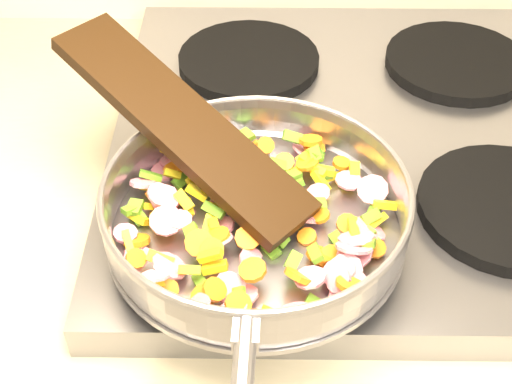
{
  "coord_description": "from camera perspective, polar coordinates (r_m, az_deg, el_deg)",
  "views": [
    {
      "loc": [
        -0.82,
        0.98,
        1.47
      ],
      "look_at": [
        -0.83,
        1.48,
        1.01
      ],
      "focal_mm": 50.0,
      "sensor_mm": 36.0,
      "label": 1
    }
  ],
  "objects": [
    {
      "name": "cooktop",
      "position": [
        0.89,
        8.34,
        3.9
      ],
      "size": [
        0.6,
        0.6,
        0.04
      ],
      "primitive_type": "cube",
      "color": "#939399",
      "rests_on": "counter_top"
    },
    {
      "name": "grate_fl",
      "position": [
        0.76,
        -1.01,
        -1.02
      ],
      "size": [
        0.19,
        0.19,
        0.02
      ],
      "primitive_type": "cylinder",
      "color": "black",
      "rests_on": "cooktop"
    },
    {
      "name": "grate_fr",
      "position": [
        0.8,
        19.49,
        -1.14
      ],
      "size": [
        0.19,
        0.19,
        0.02
      ],
      "primitive_type": "cylinder",
      "color": "black",
      "rests_on": "cooktop"
    },
    {
      "name": "grate_bl",
      "position": [
        0.98,
        -0.58,
        10.47
      ],
      "size": [
        0.19,
        0.19,
        0.02
      ],
      "primitive_type": "cylinder",
      "color": "black",
      "rests_on": "cooktop"
    },
    {
      "name": "grate_br",
      "position": [
        1.01,
        15.75,
        9.98
      ],
      "size": [
        0.19,
        0.19,
        0.02
      ],
      "primitive_type": "cylinder",
      "color": "black",
      "rests_on": "cooktop"
    },
    {
      "name": "saute_pan",
      "position": [
        0.69,
        -0.01,
        -1.36
      ],
      "size": [
        0.34,
        0.51,
        0.06
      ],
      "rotation": [
        0.0,
        0.0,
        -0.04
      ],
      "color": "#9E9EA5",
      "rests_on": "grate_fl"
    },
    {
      "name": "vegetable_heap",
      "position": [
        0.7,
        -0.02,
        -2.01
      ],
      "size": [
        0.28,
        0.28,
        0.05
      ],
      "color": "#C2123D",
      "rests_on": "saute_pan"
    },
    {
      "name": "wooden_spatula",
      "position": [
        0.74,
        -6.0,
        5.49
      ],
      "size": [
        0.29,
        0.27,
        0.11
      ],
      "primitive_type": "cube",
      "rotation": [
        0.0,
        -0.29,
        2.42
      ],
      "color": "black",
      "rests_on": "saute_pan"
    }
  ]
}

